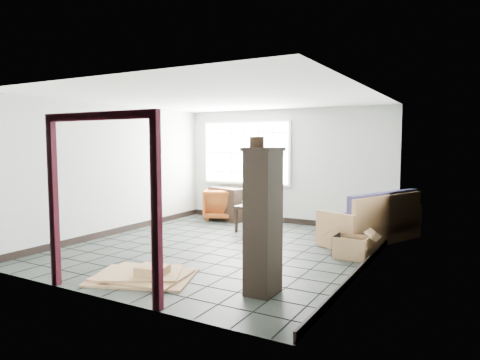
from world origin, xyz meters
The scene contains 15 objects.
ground centered at (0.00, 0.00, 0.00)m, with size 5.50×5.50×0.00m, color black.
room_shell centered at (0.00, 0.03, 1.68)m, with size 5.02×5.52×2.61m.
window_panel centered at (-1.00, 2.70, 1.60)m, with size 2.32×0.08×1.52m.
doorway_trim centered at (0.00, -2.70, 1.38)m, with size 1.80×0.08×2.20m.
futon_sofa centered at (2.21, 1.81, 0.34)m, with size 1.56×2.28×0.95m.
armchair centered at (-1.48, 2.40, 0.41)m, with size 0.79×0.74×0.81m, color maroon.
side_table centered at (-0.22, 1.46, 0.45)m, with size 0.54×0.54×0.55m.
table_lamp centered at (-0.22, 1.52, 0.81)m, with size 0.33×0.33×0.38m.
projector centered at (-0.26, 1.54, 0.60)m, with size 0.29×0.24×0.10m.
floor_lamp centered at (-0.55, 2.40, 0.87)m, with size 0.50×0.33×1.63m.
console_shelf centered at (-1.34, 2.40, 0.39)m, with size 1.06×0.70×0.77m.
tall_shelf centered at (1.63, -1.67, 0.91)m, with size 0.38×0.49×1.78m.
pot centered at (1.56, -1.70, 1.85)m, with size 0.20×0.20×0.13m.
open_box centered at (2.15, 0.49, 0.17)m, with size 0.86×0.44×0.48m.
cardboard_pile centered at (-0.03, -1.95, 0.05)m, with size 1.59×1.37×0.20m.
Camera 1 is at (3.90, -6.25, 1.84)m, focal length 32.00 mm.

